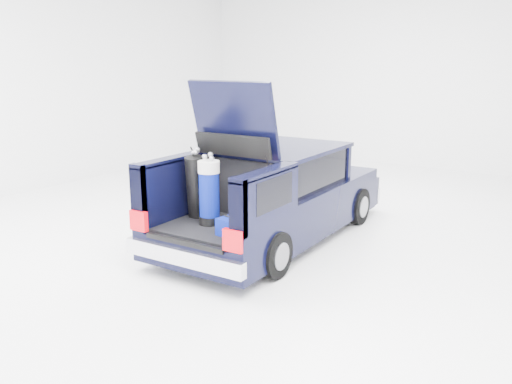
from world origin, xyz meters
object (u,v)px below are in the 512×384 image
Objects in this scene: car at (277,196)px; blue_golf_bag at (209,192)px; red_suitcase at (256,206)px; black_golf_bag at (196,187)px; blue_duffel at (236,228)px.

car is 4.81× the size of blue_golf_bag.
red_suitcase is 0.95m from black_golf_bag.
blue_duffel is at bearing -109.41° from red_suitcase.
red_suitcase is 0.50m from blue_duffel.
blue_duffel is (0.60, -0.24, -0.33)m from blue_golf_bag.
red_suitcase is 0.63× the size of blue_golf_bag.
black_golf_bag is 1.00× the size of blue_golf_bag.
black_golf_bag is (-0.47, -1.41, 0.36)m from car.
red_suitcase is 0.63× the size of black_golf_bag.
car is 1.87m from blue_duffel.
car reaches higher than blue_duffel.
blue_duffel is (0.94, -0.40, -0.33)m from black_golf_bag.
blue_golf_bag is 0.72m from blue_duffel.
blue_duffel is (0.00, -0.47, -0.18)m from red_suitcase.
car is at bearing 70.11° from blue_golf_bag.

